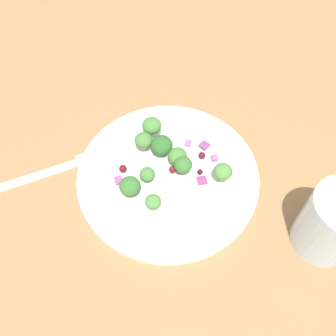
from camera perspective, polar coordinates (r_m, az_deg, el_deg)
name	(u,v)px	position (r cm, az deg, el deg)	size (l,w,h in cm)	color
ground_plane	(148,178)	(52.71, -3.04, -1.54)	(180.00, 180.00, 2.00)	olive
plate	(168,176)	(50.68, 0.00, -1.13)	(23.91, 23.91, 1.70)	white
dressing_pool	(168,174)	(50.31, 0.00, -0.86)	(13.87, 13.87, 0.20)	white
broccoli_floret_0	(162,146)	(50.60, -0.95, 3.35)	(2.93, 2.93, 2.97)	#8EB77A
broccoli_floret_1	(223,172)	(48.47, 8.13, -0.54)	(2.38, 2.38, 2.41)	#8EB77A
broccoli_floret_2	(147,174)	(48.69, -3.11, -0.97)	(1.99, 1.99, 2.02)	#8EB77A
broccoli_floret_3	(183,165)	(48.81, 2.24, 0.49)	(2.37, 2.37, 2.40)	#8EB77A
broccoli_floret_4	(130,186)	(47.43, -5.67, -2.74)	(2.68, 2.68, 2.71)	#8EB77A
broccoli_floret_5	(178,156)	(49.77, 1.43, 1.76)	(2.49, 2.49, 2.52)	#9EC684
broccoli_floret_6	(153,202)	(46.19, -2.22, -5.04)	(1.99, 1.99, 2.01)	#ADD18E
broccoli_floret_7	(152,126)	(52.14, -2.42, 6.25)	(2.65, 2.65, 2.68)	#ADD18E
broccoli_floret_8	(143,140)	(50.82, -3.66, 4.09)	(2.38, 2.38, 2.41)	#9EC684
cranberry_0	(123,168)	(49.93, -6.71, -0.07)	(1.00, 1.00, 1.00)	maroon
cranberry_1	(125,184)	(49.33, -6.42, -2.35)	(0.98, 0.98, 0.98)	#4C0A14
cranberry_2	(173,169)	(49.76, 0.69, -0.20)	(0.97, 0.97, 0.97)	maroon
cranberry_3	(200,172)	(49.86, 4.78, -0.57)	(0.73, 0.73, 0.73)	#4C0A14
cranberry_4	(202,155)	(51.44, 5.05, 1.88)	(0.94, 0.94, 0.94)	maroon
onion_bit_0	(119,181)	(49.59, -7.25, -1.99)	(1.10, 1.05, 0.43)	#934C84
onion_bit_1	(128,185)	(48.98, -5.94, -2.56)	(0.88, 1.22, 0.48)	#934C84
onion_bit_2	(204,145)	(52.59, 5.42, 3.37)	(1.20, 1.19, 0.32)	#843D75
onion_bit_3	(188,143)	(52.77, 3.00, 3.72)	(1.03, 0.85, 0.31)	#A35B93
onion_bit_4	(215,158)	(51.35, 6.93, 1.52)	(0.81, 0.83, 0.46)	#A35B93
onion_bit_5	(202,181)	(49.86, 5.04, -1.92)	(1.31, 1.30, 0.32)	#843D75
fork	(44,173)	(54.22, -17.88, -0.73)	(18.69, 3.75, 0.50)	silver
water_glass	(333,223)	(47.05, 23.26, -7.52)	(7.15, 7.15, 9.25)	silver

